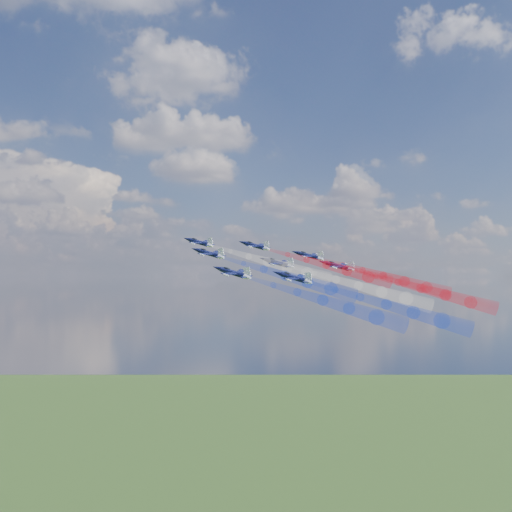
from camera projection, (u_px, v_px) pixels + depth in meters
name	position (u px, v px, depth m)	size (l,w,h in m)	color
jet_lead	(199.00, 242.00, 156.98)	(8.24, 10.30, 2.75)	black
trail_lead	(267.00, 262.00, 146.19)	(3.43, 34.20, 3.43)	white
jet_inner_left	(209.00, 253.00, 142.52)	(8.24, 10.30, 2.75)	black
trail_inner_left	(285.00, 276.00, 131.73)	(3.43, 34.20, 3.43)	blue
jet_inner_right	(255.00, 246.00, 158.95)	(8.24, 10.30, 2.75)	black
trail_inner_right	(326.00, 265.00, 148.15)	(3.43, 34.20, 3.43)	red
jet_outer_left	(233.00, 273.00, 126.11)	(8.24, 10.30, 2.75)	black
trail_outer_left	(323.00, 300.00, 115.32)	(3.43, 34.20, 3.43)	blue
jet_center_third	(278.00, 263.00, 145.01)	(8.24, 10.30, 2.75)	black
trail_center_third	(358.00, 286.00, 134.22)	(3.43, 34.20, 3.43)	white
jet_outer_right	(309.00, 256.00, 160.71)	(8.24, 10.30, 2.75)	black
trail_outer_right	(383.00, 276.00, 149.91)	(3.43, 34.20, 3.43)	red
jet_rear_left	(294.00, 278.00, 129.46)	(8.24, 10.30, 2.75)	black
trail_rear_left	(386.00, 305.00, 118.66)	(3.43, 34.20, 3.43)	blue
jet_rear_right	(338.00, 266.00, 147.88)	(8.24, 10.30, 2.75)	black
trail_rear_right	(421.00, 288.00, 137.08)	(3.43, 34.20, 3.43)	red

